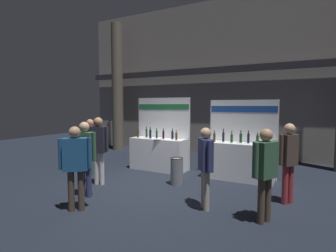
{
  "coord_description": "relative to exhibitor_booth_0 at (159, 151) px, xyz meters",
  "views": [
    {
      "loc": [
        3.44,
        -5.62,
        2.06
      ],
      "look_at": [
        0.02,
        0.78,
        1.5
      ],
      "focal_mm": 28.37,
      "sensor_mm": 36.0,
      "label": 1
    }
  ],
  "objects": [
    {
      "name": "ground_plane",
      "position": [
        0.78,
        -1.66,
        -0.6
      ],
      "size": [
        25.23,
        25.23,
        0.0
      ],
      "primitive_type": "plane",
      "color": "black"
    },
    {
      "name": "hall_colonnade",
      "position": [
        0.78,
        3.35,
        2.53
      ],
      "size": [
        12.62,
        1.36,
        6.33
      ],
      "color": "gray",
      "rests_on": "ground_plane"
    },
    {
      "name": "exhibitor_booth_0",
      "position": [
        0.0,
        0.0,
        0.0
      ],
      "size": [
        1.9,
        0.72,
        2.31
      ],
      "color": "white",
      "rests_on": "ground_plane"
    },
    {
      "name": "exhibitor_booth_1",
      "position": [
        2.56,
        0.06,
        -0.0
      ],
      "size": [
        1.9,
        0.66,
        2.22
      ],
      "color": "white",
      "rests_on": "ground_plane"
    },
    {
      "name": "trash_bin",
      "position": [
        1.23,
        -1.19,
        -0.25
      ],
      "size": [
        0.33,
        0.33,
        0.71
      ],
      "color": "slate",
      "rests_on": "ground_plane"
    },
    {
      "name": "visitor_0",
      "position": [
        -0.18,
        -2.99,
        0.41
      ],
      "size": [
        0.52,
        0.35,
        1.7
      ],
      "rotation": [
        0.0,
        0.0,
        0.3
      ],
      "color": "navy",
      "rests_on": "ground_plane"
    },
    {
      "name": "visitor_1",
      "position": [
        -0.56,
        -2.13,
        0.44
      ],
      "size": [
        0.53,
        0.3,
        1.76
      ],
      "rotation": [
        0.0,
        0.0,
        0.26
      ],
      "color": "silver",
      "rests_on": "ground_plane"
    },
    {
      "name": "visitor_2",
      "position": [
        0.26,
        -3.66,
        0.39
      ],
      "size": [
        0.5,
        0.46,
        1.66
      ],
      "rotation": [
        0.0,
        0.0,
        0.69
      ],
      "color": "#47382D",
      "rests_on": "ground_plane"
    },
    {
      "name": "visitor_3",
      "position": [
        -1.52,
        -1.45,
        0.37
      ],
      "size": [
        0.47,
        0.33,
        1.65
      ],
      "rotation": [
        0.0,
        0.0,
        5.92
      ],
      "color": "#33563D",
      "rests_on": "ground_plane"
    },
    {
      "name": "visitor_4",
      "position": [
        3.58,
        -2.48,
        0.4
      ],
      "size": [
        0.4,
        0.52,
        1.66
      ],
      "rotation": [
        0.0,
        0.0,
        1.09
      ],
      "color": "#47382D",
      "rests_on": "ground_plane"
    },
    {
      "name": "visitor_5",
      "position": [
        3.87,
        -1.3,
        0.39
      ],
      "size": [
        0.37,
        0.39,
        1.69
      ],
      "rotation": [
        0.0,
        0.0,
        4.02
      ],
      "color": "maroon",
      "rests_on": "ground_plane"
    },
    {
      "name": "visitor_6",
      "position": [
        2.45,
        -2.4,
        0.36
      ],
      "size": [
        0.42,
        0.51,
        1.63
      ],
      "rotation": [
        0.0,
        0.0,
        2.19
      ],
      "color": "#ADA393",
      "rests_on": "ground_plane"
    }
  ]
}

